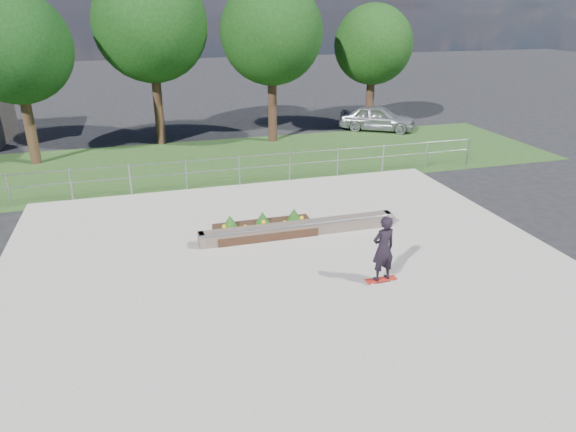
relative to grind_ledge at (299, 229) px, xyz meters
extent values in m
plane|color=black|center=(-0.81, -2.41, -0.26)|extent=(120.00, 120.00, 0.00)
cube|color=#26461C|center=(-0.81, 8.59, -0.25)|extent=(30.00, 8.00, 0.02)
cube|color=#AAA397|center=(-0.81, -2.41, -0.23)|extent=(15.00, 15.00, 0.06)
cylinder|color=#9A9DA3|center=(-8.81, 5.09, 0.34)|extent=(0.06, 0.06, 1.20)
cylinder|color=gray|center=(-6.81, 5.09, 0.34)|extent=(0.06, 0.06, 1.20)
cylinder|color=#989BA0|center=(-4.81, 5.09, 0.34)|extent=(0.06, 0.06, 1.20)
cylinder|color=gray|center=(-2.81, 5.09, 0.34)|extent=(0.06, 0.06, 1.20)
cylinder|color=gray|center=(-0.81, 5.09, 0.34)|extent=(0.06, 0.06, 1.20)
cylinder|color=gray|center=(1.19, 5.09, 0.34)|extent=(0.06, 0.06, 1.20)
cylinder|color=gray|center=(3.19, 5.09, 0.34)|extent=(0.06, 0.06, 1.20)
cylinder|color=gray|center=(5.19, 5.09, 0.34)|extent=(0.06, 0.06, 1.20)
cylinder|color=#94989D|center=(7.19, 5.09, 0.34)|extent=(0.06, 0.06, 1.20)
cylinder|color=gray|center=(9.19, 5.09, 0.34)|extent=(0.06, 0.06, 1.20)
cylinder|color=gray|center=(-0.81, 5.09, 0.89)|extent=(20.00, 0.04, 0.04)
cylinder|color=gray|center=(-0.81, 5.09, 0.44)|extent=(20.00, 0.04, 0.04)
cylinder|color=#362315|center=(-8.81, 10.59, 1.20)|extent=(0.44, 0.44, 2.93)
sphere|color=black|center=(-8.81, 10.59, 4.61)|extent=(4.55, 4.55, 4.55)
cylinder|color=#301D13|center=(-3.31, 12.59, 1.42)|extent=(0.44, 0.44, 3.38)
sphere|color=black|center=(-3.31, 12.59, 5.36)|extent=(5.25, 5.25, 5.25)
cylinder|color=#321D14|center=(2.19, 11.59, 1.31)|extent=(0.44, 0.44, 3.15)
sphere|color=black|center=(2.19, 11.59, 4.99)|extent=(4.90, 4.90, 4.90)
cylinder|color=#331D14|center=(8.19, 13.09, 1.09)|extent=(0.44, 0.44, 2.70)
sphere|color=black|center=(8.19, 13.09, 4.24)|extent=(4.20, 4.20, 4.20)
cube|color=brown|center=(0.00, 0.00, 0.00)|extent=(6.00, 0.40, 0.40)
cylinder|color=#9B9DA3|center=(0.00, -0.20, 0.20)|extent=(6.00, 0.06, 0.06)
cube|color=brown|center=(-2.90, 0.00, 0.00)|extent=(0.15, 0.42, 0.40)
cube|color=brown|center=(2.90, 0.00, 0.00)|extent=(0.15, 0.42, 0.40)
cube|color=black|center=(-0.97, 0.37, -0.08)|extent=(3.00, 1.20, 0.25)
sphere|color=yellow|center=(-2.17, 0.47, 0.13)|extent=(0.14, 0.14, 0.14)
sphere|color=yellow|center=(-1.57, 0.27, 0.13)|extent=(0.14, 0.14, 0.14)
sphere|color=yellow|center=(-0.97, 0.47, 0.13)|extent=(0.14, 0.14, 0.14)
sphere|color=gold|center=(-0.37, 0.27, 0.13)|extent=(0.14, 0.14, 0.14)
sphere|color=yellow|center=(0.23, 0.47, 0.13)|extent=(0.14, 0.14, 0.14)
cone|color=#1C4E16|center=(-1.97, 0.62, 0.23)|extent=(0.44, 0.44, 0.36)
cone|color=#194A15|center=(-0.97, 0.62, 0.23)|extent=(0.44, 0.44, 0.36)
cone|color=#1A4714|center=(0.03, 0.62, 0.23)|extent=(0.44, 0.44, 0.36)
cylinder|color=silver|center=(0.86, -3.36, -0.18)|extent=(0.05, 0.03, 0.05)
cylinder|color=silver|center=(0.86, -3.18, -0.18)|extent=(0.05, 0.03, 0.05)
cylinder|color=white|center=(1.38, -3.36, -0.18)|extent=(0.05, 0.03, 0.05)
cylinder|color=white|center=(1.38, -3.18, -0.18)|extent=(0.05, 0.03, 0.05)
cylinder|color=#9C9CA1|center=(0.86, -3.27, -0.15)|extent=(0.02, 0.18, 0.02)
cylinder|color=#99989D|center=(1.38, -3.27, -0.15)|extent=(0.02, 0.18, 0.02)
cube|color=#B52216|center=(1.12, -3.27, -0.13)|extent=(0.80, 0.21, 0.02)
imported|color=black|center=(1.12, -3.27, 0.72)|extent=(0.67, 0.49, 1.68)
imported|color=#9FA3A8|center=(8.35, 12.34, 0.43)|extent=(4.37, 3.49, 1.40)
camera|label=1|loc=(-4.21, -13.38, 6.18)|focal=32.00mm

